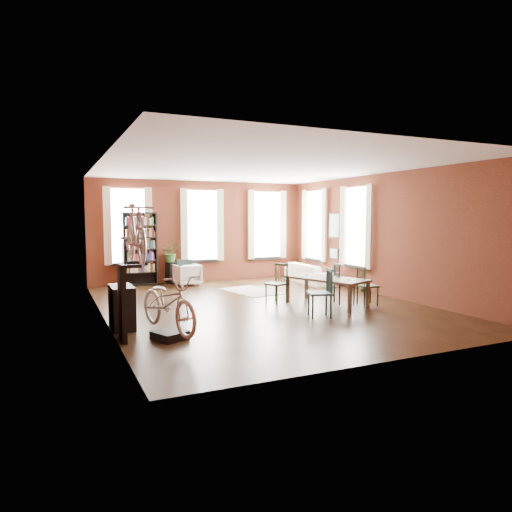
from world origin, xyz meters
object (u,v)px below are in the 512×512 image
console_table (122,307)px  bicycle_floor (168,276)px  dining_chair_a (320,293)px  plant_stand (173,273)px  dining_chair_d (344,283)px  cream_sofa (311,270)px  white_armchair (187,274)px  dining_chair_b (276,284)px  dining_chair_c (368,286)px  bookshelf (140,249)px  bike_trainer (170,335)px  dining_table (326,291)px

console_table → bicycle_floor: bearing=-61.2°
dining_chair_a → plant_stand: bearing=-146.1°
dining_chair_d → plant_stand: (-2.95, 4.87, -0.15)m
dining_chair_a → cream_sofa: dining_chair_a is taller
white_armchair → dining_chair_b: bearing=103.5°
dining_chair_c → cream_sofa: 3.64m
dining_chair_b → bookshelf: size_ratio=0.43×
bookshelf → cream_sofa: (4.95, -1.70, -0.69)m
dining_chair_a → bike_trainer: bearing=-63.9°
console_table → dining_chair_c: bearing=-0.9°
bike_trainer → bicycle_floor: size_ratio=0.26×
dining_chair_a → white_armchair: (-1.30, 5.33, -0.14)m
dining_chair_d → bicycle_floor: 4.86m
bicycle_floor → bookshelf: bearing=71.0°
dining_chair_c → dining_chair_d: (-0.37, 0.42, 0.02)m
dining_chair_c → plant_stand: size_ratio=1.38×
dining_chair_a → bike_trainer: (-3.25, -0.42, -0.43)m
dining_chair_b → dining_chair_c: bearing=36.9°
dining_chair_b → plant_stand: (-1.49, 4.17, -0.14)m
dining_table → cream_sofa: (1.53, 3.19, 0.08)m
dining_chair_d → bookshelf: 6.29m
dining_table → dining_chair_c: (0.89, -0.39, 0.13)m
dining_table → bike_trainer: (-4.08, -1.43, -0.25)m
dining_table → dining_chair_a: bearing=-149.9°
console_table → white_armchair: bearing=60.9°
dining_chair_d → console_table: (-5.22, -0.33, -0.08)m
dining_chair_d → plant_stand: bearing=45.8°
plant_stand → console_table: bearing=-113.5°
dining_chair_b → bicycle_floor: bicycle_floor is taller
dining_chair_c → white_armchair: bearing=42.1°
cream_sofa → bicycle_floor: bicycle_floor is taller
dining_chair_b → console_table: size_ratio=1.17×
dining_table → console_table: size_ratio=2.38×
console_table → dining_chair_b: bearing=15.4°
dining_chair_d → console_table: dining_chair_d is taller
dining_table → bike_trainer: size_ratio=3.89×
dining_chair_c → cream_sofa: bearing=-0.8°
bicycle_floor → bike_trainer: bearing=-66.2°
cream_sofa → console_table: (-6.23, -3.50, -0.01)m
dining_chair_b → dining_chair_d: 1.62m
dining_chair_b → console_table: bearing=-96.4°
dining_table → dining_chair_b: (-0.95, 0.72, 0.14)m
dining_chair_d → bike_trainer: dining_chair_d is taller
dining_table → plant_stand: 5.47m
cream_sofa → console_table: cream_sofa is taller
bookshelf → white_armchair: bearing=-24.3°
dining_chair_c → dining_chair_d: dining_chair_d is taller
dining_chair_a → bookshelf: 6.48m
dining_chair_c → cream_sofa: size_ratio=0.44×
bookshelf → bicycle_floor: (-0.67, -6.31, -0.02)m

